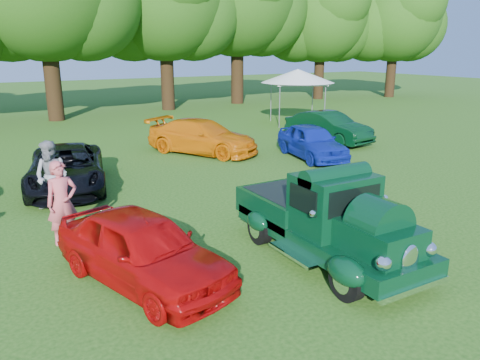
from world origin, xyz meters
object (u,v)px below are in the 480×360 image
back_car_orange (203,137)px  back_car_green (328,127)px  back_car_blue (312,141)px  red_convertible (142,248)px  spectator_pink (62,203)px  canopy_tent (298,76)px  spectator_grey (52,176)px  hero_pickup (326,221)px  back_car_black (66,168)px

back_car_orange → back_car_green: (6.01, -0.75, 0.01)m
back_car_blue → back_car_green: 3.43m
red_convertible → back_car_blue: size_ratio=1.02×
spectator_pink → red_convertible: bearing=-79.0°
back_car_blue → back_car_green: (2.66, 2.17, 0.04)m
back_car_blue → canopy_tent: (4.67, 7.30, 2.00)m
back_car_green → canopy_tent: 5.85m
back_car_green → spectator_grey: bearing=-172.9°
hero_pickup → canopy_tent: size_ratio=0.87×
hero_pickup → spectator_pink: (-4.52, 3.43, 0.15)m
back_car_black → back_car_orange: 6.34m
red_convertible → back_car_green: (11.74, 8.71, 0.02)m
back_car_green → spectator_grey: (-12.49, -3.71, 0.25)m
hero_pickup → red_convertible: hero_pickup is taller
red_convertible → back_car_black: size_ratio=0.84×
back_car_orange → back_car_blue: bearing=-72.5°
spectator_pink → canopy_tent: (14.65, 11.22, 1.73)m
back_car_orange → back_car_blue: (3.35, -2.92, -0.03)m
back_car_black → spectator_grey: bearing=-97.4°
back_car_blue → spectator_pink: 10.73m
back_car_green → hero_pickup: bearing=-139.9°
hero_pickup → canopy_tent: bearing=55.3°
back_car_green → spectator_grey: 13.03m
canopy_tent → back_car_green: bearing=-111.4°
red_convertible → back_car_green: 14.62m
red_convertible → spectator_pink: size_ratio=2.11×
canopy_tent → spectator_pink: bearing=-142.6°
back_car_green → spectator_pink: size_ratio=2.26×
back_car_black → spectator_grey: spectator_grey is taller
back_car_orange → back_car_green: size_ratio=1.12×
back_car_blue → spectator_pink: spectator_pink is taller
hero_pickup → spectator_pink: size_ratio=2.48×
red_convertible → back_car_blue: (9.08, 6.54, -0.01)m
back_car_black → back_car_blue: back_car_blue is taller
red_convertible → back_car_green: size_ratio=0.93×
back_car_black → spectator_pink: 4.39m
red_convertible → back_car_orange: 11.07m
red_convertible → back_car_orange: bearing=41.1°
back_car_orange → spectator_pink: (-6.64, -6.84, 0.25)m
hero_pickup → spectator_pink: bearing=142.8°
back_car_orange → back_car_green: bearing=-38.5°
back_car_blue → canopy_tent: size_ratio=0.72×
canopy_tent → back_car_blue: bearing=-122.6°
spectator_pink → spectator_grey: size_ratio=0.99×
back_car_black → back_car_blue: (9.15, -0.38, 0.00)m
hero_pickup → back_car_orange: size_ratio=0.98×
back_car_blue → spectator_pink: size_ratio=2.07×
spectator_pink → spectator_grey: spectator_grey is taller
hero_pickup → spectator_pink: spectator_pink is taller
canopy_tent → spectator_grey: bearing=-148.7°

